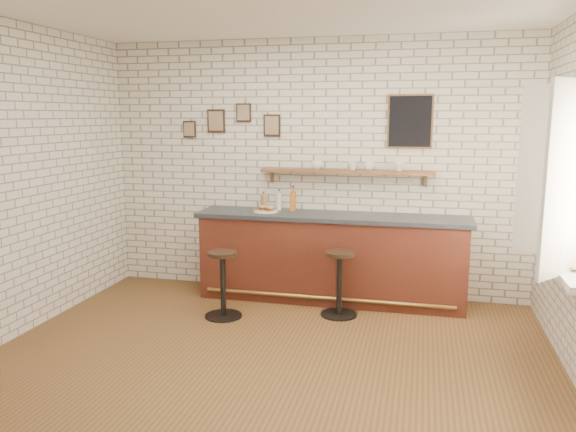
# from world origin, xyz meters

# --- Properties ---
(ground) EXTENTS (5.00, 5.00, 0.00)m
(ground) POSITION_xyz_m (0.00, 0.00, 0.00)
(ground) COLOR brown
(ground) RESTS_ON ground
(bar_counter) EXTENTS (3.10, 0.65, 1.01)m
(bar_counter) POSITION_xyz_m (0.27, 1.70, 0.51)
(bar_counter) COLOR #532116
(bar_counter) RESTS_ON ground
(sandwich_plate) EXTENTS (0.28, 0.28, 0.01)m
(sandwich_plate) POSITION_xyz_m (-0.50, 1.69, 1.02)
(sandwich_plate) COLOR white
(sandwich_plate) RESTS_ON bar_counter
(ciabatta_sandwich) EXTENTS (0.21, 0.15, 0.06)m
(ciabatta_sandwich) POSITION_xyz_m (-0.49, 1.69, 1.05)
(ciabatta_sandwich) COLOR tan
(ciabatta_sandwich) RESTS_ON sandwich_plate
(potato_chips) EXTENTS (0.26, 0.18, 0.00)m
(potato_chips) POSITION_xyz_m (-0.51, 1.69, 1.02)
(potato_chips) COLOR gold
(potato_chips) RESTS_ON sandwich_plate
(bitters_bottle_brown) EXTENTS (0.07, 0.07, 0.22)m
(bitters_bottle_brown) POSITION_xyz_m (-0.57, 1.85, 1.10)
(bitters_bottle_brown) COLOR brown
(bitters_bottle_brown) RESTS_ON bar_counter
(bitters_bottle_white) EXTENTS (0.06, 0.06, 0.24)m
(bitters_bottle_white) POSITION_xyz_m (-0.38, 1.85, 1.11)
(bitters_bottle_white) COLOR silver
(bitters_bottle_white) RESTS_ON bar_counter
(bitters_bottle_amber) EXTENTS (0.07, 0.07, 0.29)m
(bitters_bottle_amber) POSITION_xyz_m (-0.21, 1.85, 1.13)
(bitters_bottle_amber) COLOR #AD5F1B
(bitters_bottle_amber) RESTS_ON bar_counter
(condiment_bottle_yellow) EXTENTS (0.06, 0.06, 0.20)m
(condiment_bottle_yellow) POSITION_xyz_m (-0.21, 1.85, 1.09)
(condiment_bottle_yellow) COLOR gold
(condiment_bottle_yellow) RESTS_ON bar_counter
(bar_stool_left) EXTENTS (0.40, 0.40, 0.71)m
(bar_stool_left) POSITION_xyz_m (-0.75, 0.87, 0.38)
(bar_stool_left) COLOR black
(bar_stool_left) RESTS_ON ground
(bar_stool_right) EXTENTS (0.39, 0.39, 0.70)m
(bar_stool_right) POSITION_xyz_m (0.44, 1.20, 0.38)
(bar_stool_right) COLOR black
(bar_stool_right) RESTS_ON ground
(wall_shelf) EXTENTS (2.00, 0.18, 0.18)m
(wall_shelf) POSITION_xyz_m (0.40, 1.90, 1.48)
(wall_shelf) COLOR brown
(wall_shelf) RESTS_ON ground
(shelf_cup_a) EXTENTS (0.17, 0.17, 0.10)m
(shelf_cup_a) POSITION_xyz_m (0.06, 1.90, 1.55)
(shelf_cup_a) COLOR white
(shelf_cup_a) RESTS_ON wall_shelf
(shelf_cup_b) EXTENTS (0.13, 0.13, 0.09)m
(shelf_cup_b) POSITION_xyz_m (0.47, 1.90, 1.55)
(shelf_cup_b) COLOR white
(shelf_cup_b) RESTS_ON wall_shelf
(shelf_cup_c) EXTENTS (0.14, 0.14, 0.09)m
(shelf_cup_c) POSITION_xyz_m (0.67, 1.90, 1.55)
(shelf_cup_c) COLOR white
(shelf_cup_c) RESTS_ON wall_shelf
(shelf_cup_d) EXTENTS (0.13, 0.13, 0.09)m
(shelf_cup_d) POSITION_xyz_m (1.00, 1.90, 1.55)
(shelf_cup_d) COLOR white
(shelf_cup_d) RESTS_ON wall_shelf
(back_wall_decor) EXTENTS (2.96, 0.02, 0.56)m
(back_wall_decor) POSITION_xyz_m (0.23, 1.98, 2.05)
(back_wall_decor) COLOR black
(back_wall_decor) RESTS_ON ground
(window_sill) EXTENTS (0.20, 1.35, 0.06)m
(window_sill) POSITION_xyz_m (2.40, 0.30, 0.90)
(window_sill) COLOR white
(window_sill) RESTS_ON ground
(casement_window) EXTENTS (0.40, 1.30, 1.56)m
(casement_window) POSITION_xyz_m (2.36, 0.30, 1.65)
(casement_window) COLOR white
(casement_window) RESTS_ON ground
(book_lower) EXTENTS (0.18, 0.22, 0.02)m
(book_lower) POSITION_xyz_m (2.38, 0.20, 0.94)
(book_lower) COLOR tan
(book_lower) RESTS_ON window_sill
(book_upper) EXTENTS (0.25, 0.26, 0.02)m
(book_upper) POSITION_xyz_m (2.38, 0.20, 0.96)
(book_upper) COLOR tan
(book_upper) RESTS_ON book_lower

